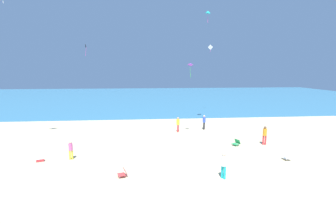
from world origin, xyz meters
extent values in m
plane|color=#C6B58C|center=(0.00, 10.00, 0.00)|extent=(120.00, 120.00, 0.00)
cube|color=teal|center=(0.00, 49.30, 0.03)|extent=(120.00, 60.00, 0.05)
cube|color=#2D9956|center=(6.28, 6.27, 0.15)|extent=(0.69, 0.73, 0.03)
cube|color=#2D9956|center=(6.51, 6.40, 0.36)|extent=(0.46, 0.61, 0.42)
cylinder|color=#B7B7BC|center=(6.28, 5.95, 0.08)|extent=(0.02, 0.02, 0.15)
cylinder|color=#B7B7BC|center=(6.02, 6.46, 0.08)|extent=(0.02, 0.02, 0.15)
cube|color=white|center=(8.85, 2.41, 0.16)|extent=(0.51, 0.53, 0.03)
cube|color=white|center=(8.87, 2.13, 0.37)|extent=(0.49, 0.21, 0.43)
cylinder|color=#B7B7BC|center=(8.60, 2.55, 0.08)|extent=(0.02, 0.02, 0.16)
cylinder|color=#B7B7BC|center=(9.09, 2.57, 0.08)|extent=(0.02, 0.02, 0.16)
cube|color=#D13D3D|center=(-3.45, 0.40, 0.17)|extent=(0.58, 0.64, 0.03)
cube|color=#D13D3D|center=(-3.21, 0.46, 0.37)|extent=(0.36, 0.58, 0.41)
cylinder|color=#B7B7BC|center=(-3.51, 0.10, 0.08)|extent=(0.02, 0.02, 0.17)
cylinder|color=#B7B7BC|center=(-3.65, 0.62, 0.08)|extent=(0.02, 0.02, 0.17)
cube|color=red|center=(-9.80, 3.77, 0.10)|extent=(0.59, 0.44, 0.20)
cube|color=white|center=(-9.80, 3.77, 0.22)|extent=(0.61, 0.46, 0.04)
cylinder|color=red|center=(1.71, 11.69, 0.41)|extent=(0.15, 0.15, 0.83)
cylinder|color=red|center=(1.77, 11.87, 0.41)|extent=(0.15, 0.15, 0.83)
cylinder|color=yellow|center=(1.74, 11.78, 1.14)|extent=(0.42, 0.42, 0.62)
sphere|color=tan|center=(1.74, 11.78, 1.56)|extent=(0.23, 0.23, 0.23)
cylinder|color=yellow|center=(-7.67, 3.99, 0.36)|extent=(0.13, 0.13, 0.73)
cylinder|color=yellow|center=(-7.52, 4.04, 0.36)|extent=(0.13, 0.13, 0.73)
cylinder|color=#D8599E|center=(-7.59, 4.02, 1.00)|extent=(0.37, 0.37, 0.54)
sphere|color=beige|center=(-7.59, 4.02, 1.36)|extent=(0.20, 0.20, 0.20)
cylinder|color=#19ADB2|center=(2.94, -0.36, 0.43)|extent=(0.15, 0.15, 0.85)
cylinder|color=#19ADB2|center=(3.05, -0.51, 0.43)|extent=(0.15, 0.15, 0.85)
cylinder|color=white|center=(2.99, -0.44, 1.17)|extent=(0.48, 0.48, 0.64)
sphere|color=beige|center=(2.99, -0.44, 1.60)|extent=(0.23, 0.23, 0.23)
cylinder|color=red|center=(9.11, 6.26, 0.43)|extent=(0.15, 0.15, 0.87)
cylinder|color=red|center=(8.93, 6.33, 0.43)|extent=(0.15, 0.15, 0.87)
cylinder|color=orange|center=(9.02, 6.30, 1.19)|extent=(0.45, 0.45, 0.65)
sphere|color=brown|center=(9.02, 6.30, 1.62)|extent=(0.24, 0.24, 0.24)
cylinder|color=black|center=(4.86, 12.64, 0.42)|extent=(0.15, 0.15, 0.83)
cylinder|color=black|center=(4.95, 12.80, 0.42)|extent=(0.15, 0.15, 0.83)
cylinder|color=blue|center=(4.91, 12.72, 1.15)|extent=(0.45, 0.45, 0.63)
sphere|color=beige|center=(4.91, 12.72, 1.56)|extent=(0.23, 0.23, 0.23)
cube|color=black|center=(-9.57, 19.84, 9.95)|extent=(0.10, 0.50, 0.50)
cylinder|color=#DB3DA8|center=(-9.57, 19.84, 9.21)|extent=(0.21, 0.05, 1.12)
cube|color=white|center=(8.41, 24.10, 10.30)|extent=(0.67, 0.57, 0.83)
cylinder|color=#DB3DA8|center=(8.41, 24.10, 9.77)|extent=(0.08, 0.11, 0.48)
cylinder|color=white|center=(-13.44, 8.09, 12.45)|extent=(0.05, 0.06, 0.41)
pyramid|color=#1EADAD|center=(5.70, 15.29, 13.54)|extent=(0.91, 0.95, 0.35)
cylinder|color=#DB3DA8|center=(5.68, 15.30, 12.69)|extent=(0.06, 0.05, 0.68)
pyramid|color=purple|center=(2.67, 9.65, 7.37)|extent=(0.61, 0.60, 0.31)
cylinder|color=green|center=(2.64, 9.62, 6.54)|extent=(0.15, 0.17, 1.01)
camera|label=1|loc=(-1.89, -14.90, 6.79)|focal=26.61mm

